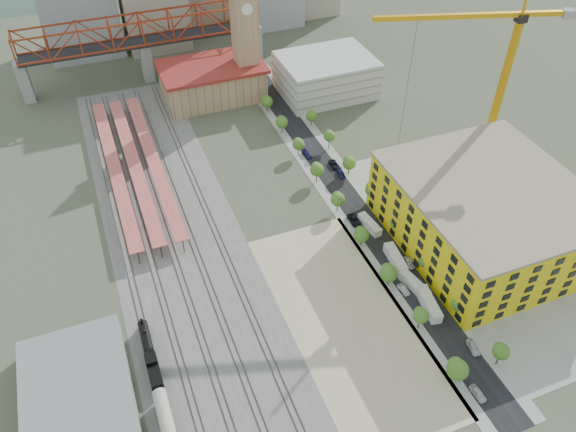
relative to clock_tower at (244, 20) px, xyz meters
name	(u,v)px	position (x,y,z in m)	size (l,w,h in m)	color
ground	(311,231)	(-8.00, -79.99, -28.70)	(400.00, 400.00, 0.00)	#474C38
ballast_strip	(171,223)	(-44.00, -62.49, -28.67)	(36.00, 165.00, 0.06)	#605E59
dirt_lot	(347,319)	(-12.00, -111.49, -28.67)	(28.00, 67.00, 0.06)	tan
street_asphalt	(339,187)	(8.00, -64.99, -28.67)	(12.00, 170.00, 0.06)	black
sidewalk_west	(323,191)	(2.50, -64.99, -28.68)	(3.00, 170.00, 0.04)	gray
sidewalk_east	(355,183)	(13.50, -64.99, -28.68)	(3.00, 170.00, 0.04)	gray
construction_pad	(488,236)	(37.00, -99.99, -28.67)	(50.00, 90.00, 0.06)	gray
rail_tracks	(164,225)	(-45.80, -62.49, -28.55)	(26.56, 160.00, 0.18)	#382B23
platform_canopies	(134,163)	(-49.00, -34.99, -24.70)	(16.00, 80.00, 4.12)	#D16950
station_hall	(212,81)	(-13.00, 2.01, -22.03)	(38.00, 24.00, 13.10)	tan
clock_tower	(244,20)	(0.00, 0.00, 0.00)	(12.00, 12.00, 52.00)	tan
parking_garage	(326,75)	(28.00, -9.99, -21.70)	(34.00, 26.00, 14.00)	silver
truss_bridge	(142,33)	(-33.00, 25.01, -9.83)	(94.00, 9.60, 25.60)	gray
construction_building	(486,214)	(34.00, -99.99, -19.29)	(44.60, 50.60, 18.80)	yellow
warehouse	(77,393)	(-74.00, -109.99, -26.20)	(22.00, 32.00, 5.00)	gray
street_trees	(354,207)	(8.00, -74.99, -28.70)	(15.40, 124.40, 8.00)	#37671F
distant_hills	(224,65)	(37.28, 180.01, -108.23)	(647.00, 264.00, 227.00)	#4C6B59
locomotive	(149,352)	(-58.00, -104.99, -26.85)	(2.57, 19.80, 4.95)	black
coach	(168,429)	(-58.00, -125.01, -25.94)	(2.84, 16.50, 5.18)	#2D381E
tower_crane	(496,63)	(51.56, -70.21, 7.01)	(52.40, 17.61, 57.86)	orange
site_trailer_a	(429,304)	(8.00, -115.67, -27.29)	(2.71, 10.30, 2.82)	silver
site_trailer_b	(414,285)	(8.00, -108.90, -27.42)	(2.46, 9.35, 2.56)	silver
site_trailer_c	(395,259)	(8.00, -99.28, -27.31)	(2.67, 10.15, 2.78)	silver
site_trailer_d	(370,225)	(8.00, -84.77, -27.48)	(2.35, 8.91, 2.44)	silver
car_0	(478,394)	(5.00, -139.99, -27.93)	(1.81, 4.50, 1.53)	#BDBDBD
car_1	(403,290)	(5.00, -108.85, -28.04)	(1.39, 3.98, 1.31)	#ABABB1
car_2	(354,220)	(5.00, -81.05, -27.94)	(2.50, 5.42, 1.51)	black
car_3	(307,154)	(5.00, -46.36, -28.00)	(1.94, 4.77, 1.38)	navy
car_4	(473,347)	(11.00, -129.84, -27.91)	(1.85, 4.60, 1.57)	silver
car_5	(409,263)	(11.00, -101.31, -27.97)	(1.53, 4.39, 1.45)	#929397
car_6	(334,165)	(11.00, -54.79, -28.00)	(2.31, 5.00, 1.39)	black
car_7	(341,174)	(11.00, -59.83, -28.01)	(1.93, 4.75, 1.38)	navy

